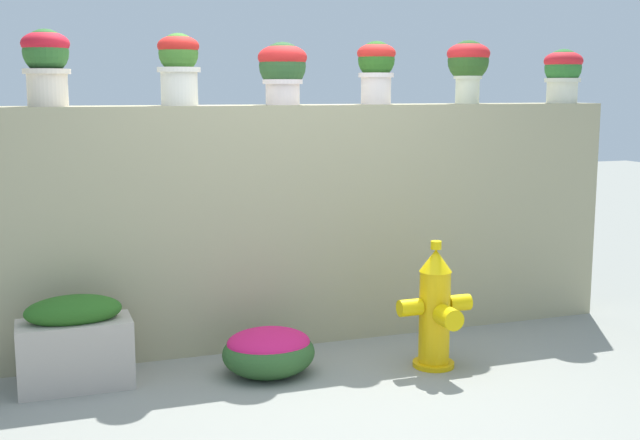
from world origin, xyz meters
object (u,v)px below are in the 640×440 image
(potted_plant_4, at_px, (376,66))
(planter_box, at_px, (75,343))
(potted_plant_2, at_px, (179,63))
(fire_hydrant, at_px, (436,311))
(flower_bush_left, at_px, (269,350))
(potted_plant_6, at_px, (563,71))
(potted_plant_3, at_px, (282,68))
(potted_plant_5, at_px, (468,63))
(potted_plant_1, at_px, (46,60))

(potted_plant_4, xyz_separation_m, planter_box, (-2.09, -0.54, -1.59))
(potted_plant_2, distance_m, planter_box, 1.82)
(planter_box, bearing_deg, potted_plant_4, 14.48)
(fire_hydrant, relative_size, flower_bush_left, 1.41)
(fire_hydrant, bearing_deg, potted_plant_6, 30.06)
(potted_plant_3, xyz_separation_m, planter_box, (-1.41, -0.52, -1.58))
(potted_plant_4, height_order, flower_bush_left, potted_plant_4)
(potted_plant_5, bearing_deg, fire_hydrant, -127.47)
(potted_plant_3, relative_size, potted_plant_5, 0.91)
(potted_plant_1, xyz_separation_m, potted_plant_5, (2.87, 0.03, 0.02))
(potted_plant_1, distance_m, potted_plant_4, 2.16)
(potted_plant_1, height_order, potted_plant_2, potted_plant_1)
(potted_plant_5, distance_m, fire_hydrant, 1.91)
(fire_hydrant, bearing_deg, flower_bush_left, 167.62)
(potted_plant_2, bearing_deg, potted_plant_3, 3.31)
(potted_plant_3, xyz_separation_m, flower_bush_left, (-0.31, -0.69, -1.69))
(fire_hydrant, xyz_separation_m, planter_box, (-2.10, 0.38, -0.10))
(potted_plant_4, height_order, potted_plant_6, potted_plant_4)
(planter_box, bearing_deg, potted_plant_3, 20.37)
(potted_plant_5, xyz_separation_m, fire_hydrant, (-0.70, -0.92, -1.53))
(potted_plant_2, relative_size, fire_hydrant, 0.57)
(planter_box, bearing_deg, potted_plant_6, 7.38)
(potted_plant_5, relative_size, fire_hydrant, 0.57)
(planter_box, bearing_deg, potted_plant_2, 33.87)
(fire_hydrant, bearing_deg, potted_plant_2, 147.87)
(potted_plant_2, xyz_separation_m, fire_hydrant, (1.38, -0.87, -1.50))
(flower_bush_left, relative_size, planter_box, 0.88)
(potted_plant_6, bearing_deg, fire_hydrant, -149.94)
(potted_plant_3, distance_m, flower_bush_left, 1.85)
(potted_plant_3, bearing_deg, potted_plant_1, -179.02)
(potted_plant_3, bearing_deg, planter_box, -159.63)
(potted_plant_3, distance_m, potted_plant_4, 0.68)
(potted_plant_3, relative_size, flower_bush_left, 0.73)
(flower_bush_left, bearing_deg, potted_plant_5, 22.25)
(potted_plant_3, height_order, potted_plant_6, potted_plant_3)
(potted_plant_2, distance_m, potted_plant_6, 2.84)
(potted_plant_4, height_order, fire_hydrant, potted_plant_4)
(potted_plant_6, distance_m, fire_hydrant, 2.23)
(potted_plant_2, height_order, potted_plant_6, potted_plant_2)
(potted_plant_1, xyz_separation_m, potted_plant_4, (2.16, 0.04, -0.01))
(potted_plant_4, height_order, potted_plant_5, potted_plant_5)
(potted_plant_1, relative_size, potted_plant_3, 1.12)
(potted_plant_5, xyz_separation_m, planter_box, (-2.80, -0.53, -1.62))
(potted_plant_2, bearing_deg, flower_bush_left, -59.58)
(potted_plant_5, bearing_deg, flower_bush_left, -157.75)
(potted_plant_4, xyz_separation_m, potted_plant_5, (0.71, -0.01, 0.03))
(potted_plant_4, relative_size, potted_plant_5, 0.96)
(potted_plant_2, bearing_deg, potted_plant_4, 2.32)
(potted_plant_6, bearing_deg, potted_plant_3, 178.31)
(potted_plant_6, xyz_separation_m, planter_box, (-3.56, -0.46, -1.57))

